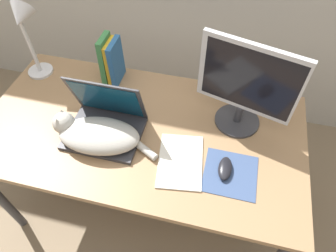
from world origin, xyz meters
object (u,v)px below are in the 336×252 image
Objects in this scene: cat at (95,134)px; computer_mouse at (225,168)px; book_row at (111,61)px; laptop at (105,123)px; external_monitor at (246,86)px; notepad at (180,161)px; desk_lamp at (25,29)px.

cat is 4.23× the size of computer_mouse.
book_row is (-0.08, 0.41, 0.06)m from cat.
external_monitor is at bearing 18.78° from laptop.
book_row is 0.85× the size of notepad.
cat is at bearing 178.60° from computer_mouse.
desk_lamp is at bearing 150.05° from laptop.
book_row is 0.41m from desk_lamp.
book_row is at bearing 11.75° from desk_lamp.
laptop is 0.69× the size of cat.
book_row reaches higher than notepad.
desk_lamp is at bearing 156.86° from notepad.
laptop is at bearing -161.22° from external_monitor.
desk_lamp is (-0.44, 0.34, 0.23)m from cat.
notepad is at bearing -43.28° from book_row.
cat is 0.43m from book_row.
external_monitor is at bearing 53.43° from notepad.
cat is 1.11× the size of desk_lamp.
external_monitor is (0.57, 0.19, 0.17)m from laptop.
cat is 1.92× the size of book_row.
notepad is (0.45, -0.43, -0.11)m from book_row.
book_row is 0.58× the size of desk_lamp.
computer_mouse is (0.56, -0.01, -0.04)m from cat.
book_row is (-0.09, 0.34, 0.07)m from laptop.
laptop reaches higher than notepad.
book_row reaches higher than cat.
desk_lamp is at bearing 176.06° from external_monitor.
computer_mouse is (0.55, -0.09, -0.03)m from laptop.
external_monitor is 1.71× the size of book_row.
book_row reaches higher than computer_mouse.
external_monitor is at bearing 24.44° from cat.
cat reaches higher than notepad.
external_monitor is (0.59, 0.27, 0.17)m from cat.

